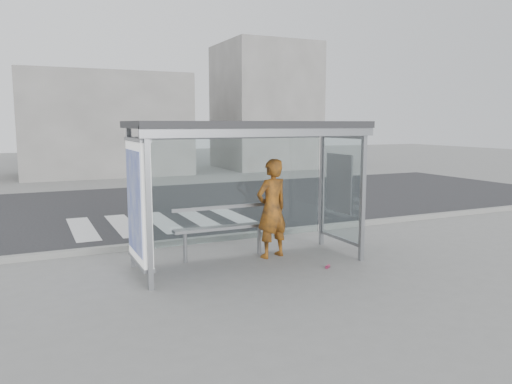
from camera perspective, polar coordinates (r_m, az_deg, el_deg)
ground at (r=9.35m, az=-0.74°, el=-8.17°), size 80.00×80.00×0.00m
road at (r=15.85m, az=-11.11°, el=-1.62°), size 30.00×10.00×0.01m
curb at (r=11.08m, az=-4.87°, el=-5.31°), size 30.00×0.18×0.12m
crosswalk at (r=13.34m, az=-10.64°, el=-3.40°), size 4.55×3.00×0.00m
bus_shelter at (r=8.91m, az=-3.11°, el=4.00°), size 4.25×1.65×2.62m
building_center at (r=26.46m, az=-16.98°, el=7.39°), size 8.00×5.00×5.00m
building_right at (r=29.11m, az=1.02°, el=9.71°), size 5.00×5.00×7.00m
person at (r=9.58m, az=1.82°, el=-1.90°), size 0.78×0.60×1.91m
bench at (r=9.61m, az=-3.79°, el=-4.08°), size 1.96×0.24×1.01m
soda_can at (r=9.14m, az=8.20°, el=-8.43°), size 0.13×0.12×0.06m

